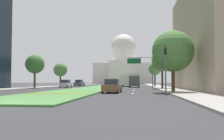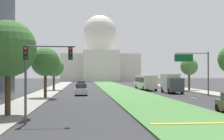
{
  "view_description": "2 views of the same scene",
  "coord_description": "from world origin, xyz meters",
  "px_view_note": "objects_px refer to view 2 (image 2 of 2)",
  "views": [
    {
      "loc": [
        8.07,
        -13.01,
        1.42
      ],
      "look_at": [
        1.86,
        48.0,
        4.19
      ],
      "focal_mm": 39.73,
      "sensor_mm": 36.0,
      "label": 1
    },
    {
      "loc": [
        -7.27,
        -7.79,
        3.27
      ],
      "look_at": [
        -2.53,
        45.21,
        3.88
      ],
      "focal_mm": 51.02,
      "sensor_mm": 36.0,
      "label": 2
    }
  ],
  "objects_px": {
    "sedan_distant": "(82,86)",
    "box_truck_delivery": "(172,83)",
    "street_tree_left_far": "(54,67)",
    "street_tree_right_far": "(189,67)",
    "traffic_light_near_left": "(39,66)",
    "overhead_guide_sign": "(196,64)",
    "street_tree_left_mid": "(45,62)",
    "street_tree_left_near": "(8,49)",
    "capitol_building": "(100,56)",
    "sedan_midblock": "(81,90)",
    "city_bus": "(145,81)"
  },
  "relations": [
    {
      "from": "capitol_building",
      "to": "street_tree_left_far",
      "type": "xyz_separation_m",
      "value": [
        -12.88,
        -80.95,
        -6.64
      ]
    },
    {
      "from": "street_tree_right_far",
      "to": "sedan_midblock",
      "type": "distance_m",
      "value": 22.91
    },
    {
      "from": "traffic_light_near_left",
      "to": "street_tree_left_near",
      "type": "xyz_separation_m",
      "value": [
        -2.77,
        3.48,
        1.33
      ]
    },
    {
      "from": "street_tree_left_far",
      "to": "sedan_midblock",
      "type": "xyz_separation_m",
      "value": [
        5.22,
        -12.55,
        -3.71
      ]
    },
    {
      "from": "overhead_guide_sign",
      "to": "street_tree_left_mid",
      "type": "distance_m",
      "value": 21.85
    },
    {
      "from": "street_tree_left_mid",
      "to": "sedan_midblock",
      "type": "relative_size",
      "value": 1.5
    },
    {
      "from": "street_tree_left_near",
      "to": "city_bus",
      "type": "relative_size",
      "value": 0.66
    },
    {
      "from": "sedan_distant",
      "to": "overhead_guide_sign",
      "type": "bearing_deg",
      "value": -41.95
    },
    {
      "from": "traffic_light_near_left",
      "to": "sedan_distant",
      "type": "distance_m",
      "value": 40.22
    },
    {
      "from": "traffic_light_near_left",
      "to": "street_tree_left_mid",
      "type": "bearing_deg",
      "value": 95.63
    },
    {
      "from": "street_tree_left_near",
      "to": "street_tree_left_far",
      "type": "distance_m",
      "value": 36.4
    },
    {
      "from": "street_tree_left_near",
      "to": "street_tree_right_far",
      "type": "xyz_separation_m",
      "value": [
        25.49,
        33.93,
        -0.57
      ]
    },
    {
      "from": "street_tree_left_mid",
      "to": "box_truck_delivery",
      "type": "height_order",
      "value": "street_tree_left_mid"
    },
    {
      "from": "capitol_building",
      "to": "city_bus",
      "type": "height_order",
      "value": "capitol_building"
    },
    {
      "from": "capitol_building",
      "to": "sedan_midblock",
      "type": "distance_m",
      "value": 94.38
    },
    {
      "from": "sedan_distant",
      "to": "city_bus",
      "type": "height_order",
      "value": "city_bus"
    },
    {
      "from": "box_truck_delivery",
      "to": "capitol_building",
      "type": "bearing_deg",
      "value": 94.73
    },
    {
      "from": "street_tree_right_far",
      "to": "sedan_midblock",
      "type": "relative_size",
      "value": 1.39
    },
    {
      "from": "box_truck_delivery",
      "to": "city_bus",
      "type": "height_order",
      "value": "box_truck_delivery"
    },
    {
      "from": "city_bus",
      "to": "street_tree_right_far",
      "type": "bearing_deg",
      "value": -30.37
    },
    {
      "from": "traffic_light_near_left",
      "to": "street_tree_left_near",
      "type": "height_order",
      "value": "street_tree_left_near"
    },
    {
      "from": "overhead_guide_sign",
      "to": "street_tree_left_far",
      "type": "relative_size",
      "value": 1.01
    },
    {
      "from": "overhead_guide_sign",
      "to": "street_tree_left_mid",
      "type": "height_order",
      "value": "street_tree_left_mid"
    },
    {
      "from": "city_bus",
      "to": "sedan_distant",
      "type": "bearing_deg",
      "value": -172.03
    },
    {
      "from": "sedan_midblock",
      "to": "sedan_distant",
      "type": "distance_m",
      "value": 12.71
    },
    {
      "from": "traffic_light_near_left",
      "to": "street_tree_right_far",
      "type": "xyz_separation_m",
      "value": [
        22.73,
        37.41,
        0.76
      ]
    },
    {
      "from": "street_tree_left_near",
      "to": "capitol_building",
      "type": "bearing_deg",
      "value": 83.71
    },
    {
      "from": "overhead_guide_sign",
      "to": "sedan_distant",
      "type": "distance_m",
      "value": 23.08
    },
    {
      "from": "sedan_distant",
      "to": "box_truck_delivery",
      "type": "relative_size",
      "value": 0.72
    },
    {
      "from": "street_tree_right_far",
      "to": "sedan_distant",
      "type": "relative_size",
      "value": 1.36
    },
    {
      "from": "sedan_midblock",
      "to": "box_truck_delivery",
      "type": "height_order",
      "value": "box_truck_delivery"
    },
    {
      "from": "traffic_light_near_left",
      "to": "city_bus",
      "type": "height_order",
      "value": "traffic_light_near_left"
    },
    {
      "from": "capitol_building",
      "to": "box_truck_delivery",
      "type": "height_order",
      "value": "capitol_building"
    },
    {
      "from": "street_tree_left_near",
      "to": "box_truck_delivery",
      "type": "distance_m",
      "value": 34.55
    },
    {
      "from": "traffic_light_near_left",
      "to": "sedan_distant",
      "type": "bearing_deg",
      "value": 86.37
    },
    {
      "from": "street_tree_left_near",
      "to": "street_tree_left_far",
      "type": "xyz_separation_m",
      "value": [
        0.05,
        36.4,
        -0.6
      ]
    },
    {
      "from": "street_tree_left_near",
      "to": "sedan_distant",
      "type": "relative_size",
      "value": 1.59
    },
    {
      "from": "street_tree_left_far",
      "to": "street_tree_right_far",
      "type": "height_order",
      "value": "street_tree_left_far"
    },
    {
      "from": "street_tree_left_far",
      "to": "street_tree_right_far",
      "type": "distance_m",
      "value": 25.56
    },
    {
      "from": "capitol_building",
      "to": "street_tree_left_mid",
      "type": "relative_size",
      "value": 5.08
    },
    {
      "from": "traffic_light_near_left",
      "to": "city_bus",
      "type": "distance_m",
      "value": 44.54
    },
    {
      "from": "street_tree_left_mid",
      "to": "street_tree_left_far",
      "type": "bearing_deg",
      "value": 91.9
    },
    {
      "from": "city_bus",
      "to": "street_tree_left_far",
      "type": "bearing_deg",
      "value": -173.84
    },
    {
      "from": "street_tree_left_far",
      "to": "street_tree_left_mid",
      "type": "bearing_deg",
      "value": -88.1
    },
    {
      "from": "overhead_guide_sign",
      "to": "street_tree_left_far",
      "type": "xyz_separation_m",
      "value": [
        -22.19,
        15.06,
        -0.1
      ]
    },
    {
      "from": "sedan_distant",
      "to": "box_truck_delivery",
      "type": "bearing_deg",
      "value": -30.46
    },
    {
      "from": "street_tree_left_near",
      "to": "street_tree_left_mid",
      "type": "xyz_separation_m",
      "value": [
        0.66,
        17.87,
        -0.33
      ]
    },
    {
      "from": "street_tree_left_near",
      "to": "sedan_distant",
      "type": "distance_m",
      "value": 37.19
    },
    {
      "from": "traffic_light_near_left",
      "to": "street_tree_right_far",
      "type": "bearing_deg",
      "value": 58.72
    },
    {
      "from": "capitol_building",
      "to": "street_tree_left_near",
      "type": "bearing_deg",
      "value": -96.29
    }
  ]
}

